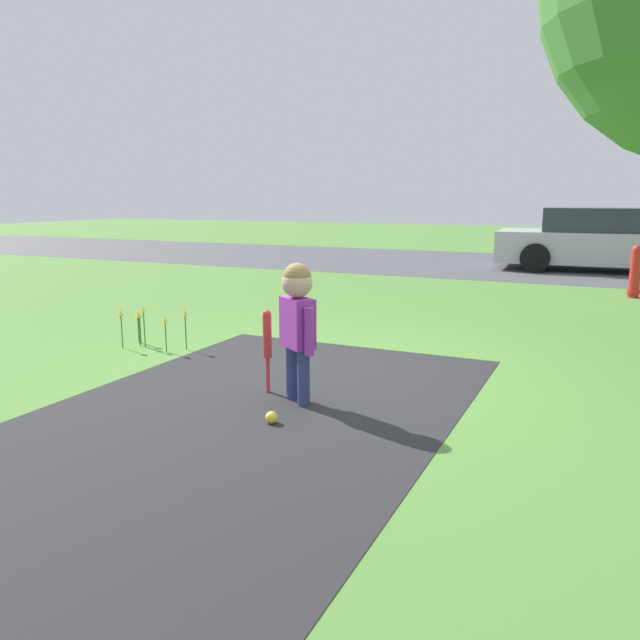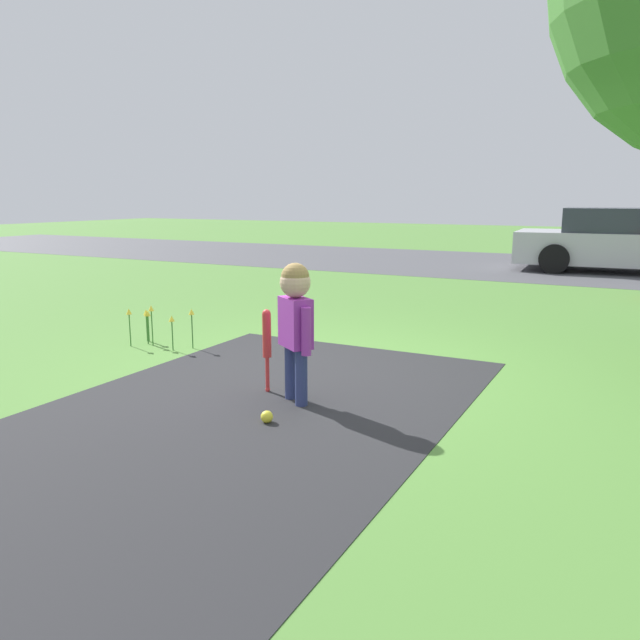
{
  "view_description": "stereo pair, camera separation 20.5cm",
  "coord_description": "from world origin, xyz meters",
  "px_view_note": "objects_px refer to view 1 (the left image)",
  "views": [
    {
      "loc": [
        2.14,
        -4.95,
        1.56
      ],
      "look_at": [
        0.04,
        -0.47,
        0.57
      ],
      "focal_mm": 35.0,
      "sensor_mm": 36.0,
      "label": 1
    },
    {
      "loc": [
        2.32,
        -4.86,
        1.56
      ],
      "look_at": [
        0.04,
        -0.47,
        0.57
      ],
      "focal_mm": 35.0,
      "sensor_mm": 36.0,
      "label": 2
    }
  ],
  "objects_px": {
    "child": "(297,313)",
    "fire_hydrant": "(635,272)",
    "parked_car": "(605,241)",
    "sports_ball": "(271,418)",
    "baseball_bat": "(267,339)"
  },
  "relations": [
    {
      "from": "child",
      "to": "parked_car",
      "type": "bearing_deg",
      "value": 114.8
    },
    {
      "from": "child",
      "to": "baseball_bat",
      "type": "xyz_separation_m",
      "value": [
        -0.33,
        0.12,
        -0.26
      ]
    },
    {
      "from": "sports_ball",
      "to": "fire_hydrant",
      "type": "relative_size",
      "value": 0.11
    },
    {
      "from": "child",
      "to": "parked_car",
      "type": "relative_size",
      "value": 0.24
    },
    {
      "from": "sports_ball",
      "to": "parked_car",
      "type": "height_order",
      "value": "parked_car"
    },
    {
      "from": "child",
      "to": "sports_ball",
      "type": "bearing_deg",
      "value": -49.92
    },
    {
      "from": "child",
      "to": "fire_hydrant",
      "type": "relative_size",
      "value": 1.31
    },
    {
      "from": "child",
      "to": "sports_ball",
      "type": "height_order",
      "value": "child"
    },
    {
      "from": "parked_car",
      "to": "sports_ball",
      "type": "bearing_deg",
      "value": -102.64
    },
    {
      "from": "child",
      "to": "fire_hydrant",
      "type": "xyz_separation_m",
      "value": [
        2.46,
        6.76,
        -0.3
      ]
    },
    {
      "from": "parked_car",
      "to": "baseball_bat",
      "type": "bearing_deg",
      "value": -105.19
    },
    {
      "from": "sports_ball",
      "to": "fire_hydrant",
      "type": "xyz_separation_m",
      "value": [
        2.42,
        7.24,
        0.36
      ]
    },
    {
      "from": "baseball_bat",
      "to": "fire_hydrant",
      "type": "height_order",
      "value": "fire_hydrant"
    },
    {
      "from": "baseball_bat",
      "to": "parked_car",
      "type": "distance_m",
      "value": 10.57
    },
    {
      "from": "baseball_bat",
      "to": "parked_car",
      "type": "xyz_separation_m",
      "value": [
        2.27,
        10.32,
        0.18
      ]
    }
  ]
}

